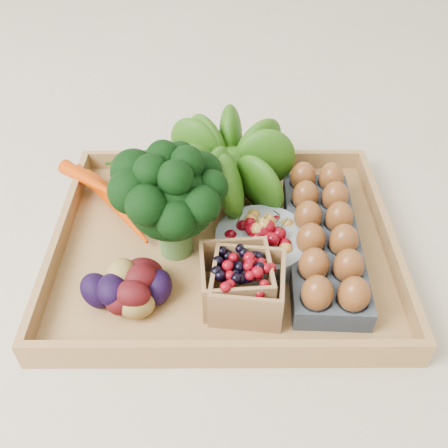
{
  "coord_description": "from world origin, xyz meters",
  "views": [
    {
      "loc": [
        -0.0,
        -0.59,
        0.6
      ],
      "look_at": [
        0.0,
        0.0,
        0.06
      ],
      "focal_mm": 40.0,
      "sensor_mm": 36.0,
      "label": 1
    }
  ],
  "objects_px": {
    "tray": "(224,247)",
    "egg_carton": "(322,243)",
    "cherry_bowl": "(262,244)",
    "broccoli": "(174,218)"
  },
  "relations": [
    {
      "from": "tray",
      "to": "egg_carton",
      "type": "relative_size",
      "value": 1.72
    },
    {
      "from": "cherry_bowl",
      "to": "egg_carton",
      "type": "xyz_separation_m",
      "value": [
        0.1,
        0.0,
        -0.0
      ]
    },
    {
      "from": "tray",
      "to": "broccoli",
      "type": "height_order",
      "value": "broccoli"
    },
    {
      "from": "egg_carton",
      "to": "broccoli",
      "type": "bearing_deg",
      "value": -178.39
    },
    {
      "from": "tray",
      "to": "cherry_bowl",
      "type": "relative_size",
      "value": 3.67
    },
    {
      "from": "tray",
      "to": "cherry_bowl",
      "type": "height_order",
      "value": "cherry_bowl"
    },
    {
      "from": "tray",
      "to": "cherry_bowl",
      "type": "distance_m",
      "value": 0.07
    },
    {
      "from": "tray",
      "to": "broccoli",
      "type": "relative_size",
      "value": 3.08
    },
    {
      "from": "tray",
      "to": "broccoli",
      "type": "distance_m",
      "value": 0.11
    },
    {
      "from": "broccoli",
      "to": "cherry_bowl",
      "type": "bearing_deg",
      "value": -3.17
    }
  ]
}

